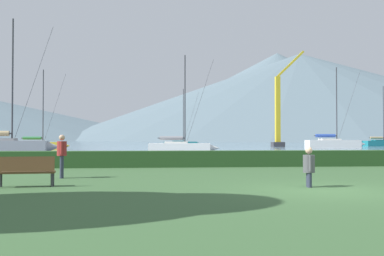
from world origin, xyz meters
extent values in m
plane|color=#385B33|center=(0.00, 0.00, 0.00)|extent=(1000.00, 1000.00, 0.00)
cube|color=slate|center=(0.00, 137.00, 0.00)|extent=(320.00, 246.00, 0.00)
cube|color=#284C23|center=(0.00, 11.00, 0.42)|extent=(80.00, 1.20, 0.84)
cube|color=white|center=(21.60, 50.60, 0.60)|extent=(7.65, 2.93, 1.19)
cone|color=white|center=(25.91, 50.41, 0.60)|extent=(1.34, 1.07, 1.01)
cube|color=silver|center=(21.17, 50.62, 1.03)|extent=(2.88, 1.94, 0.75)
cylinder|color=#333338|center=(22.25, 50.57, 6.26)|extent=(0.15, 0.15, 11.23)
cylinder|color=#333338|center=(20.56, 50.65, 1.84)|extent=(3.40, 0.28, 0.13)
cylinder|color=#2847A3|center=(20.56, 50.65, 1.84)|extent=(2.90, 0.60, 0.47)
cylinder|color=#333338|center=(24.03, 50.49, 5.98)|extent=(3.58, 0.19, 10.68)
cube|color=#19707A|center=(36.75, 64.95, 0.50)|extent=(6.43, 2.55, 0.99)
cube|color=#16646E|center=(36.39, 64.93, 0.86)|extent=(2.43, 1.66, 0.63)
cylinder|color=#333338|center=(37.29, 64.98, 5.75)|extent=(0.13, 0.13, 10.42)
cylinder|color=#333338|center=(35.88, 64.89, 1.54)|extent=(2.84, 0.28, 0.11)
cylinder|color=tan|center=(35.88, 64.89, 1.54)|extent=(2.43, 0.55, 0.40)
cube|color=gold|center=(-19.34, 46.95, 0.49)|extent=(6.30, 2.55, 0.97)
cone|color=gold|center=(-15.82, 46.70, 0.49)|extent=(1.11, 0.90, 0.82)
cube|color=gold|center=(-19.69, 46.98, 0.84)|extent=(2.39, 1.64, 0.62)
cylinder|color=#333338|center=(-18.81, 46.91, 5.46)|extent=(0.12, 0.12, 9.85)
cylinder|color=#333338|center=(-20.20, 47.01, 1.50)|extent=(2.78, 0.30, 0.11)
cylinder|color=#2D7542|center=(-20.20, 47.01, 1.50)|extent=(2.38, 0.56, 0.39)
cylinder|color=#333338|center=(-17.36, 46.81, 5.21)|extent=(2.93, 0.24, 9.37)
cube|color=#9E9EA3|center=(-19.02, 32.19, 0.63)|extent=(8.20, 3.33, 1.26)
cone|color=#9E9EA3|center=(-14.45, 32.52, 0.63)|extent=(1.45, 1.17, 1.07)
cube|color=gray|center=(-19.48, 32.16, 1.09)|extent=(3.11, 2.14, 0.80)
cylinder|color=#333338|center=(-18.33, 32.24, 6.92)|extent=(0.16, 0.16, 12.46)
cylinder|color=#333338|center=(-16.45, 32.38, 6.61)|extent=(3.80, 0.31, 11.84)
cube|color=white|center=(-2.01, 32.74, 0.49)|extent=(6.39, 2.91, 0.97)
cone|color=white|center=(1.48, 32.27, 0.49)|extent=(1.16, 0.96, 0.82)
cube|color=silver|center=(-2.36, 32.78, 0.84)|extent=(2.46, 1.77, 0.62)
cylinder|color=#333338|center=(-1.49, 32.67, 5.24)|extent=(0.12, 0.12, 9.42)
cylinder|color=#333338|center=(-2.86, 32.85, 1.50)|extent=(2.76, 0.47, 0.11)
cylinder|color=gray|center=(-2.86, 32.85, 1.50)|extent=(2.39, 0.69, 0.39)
cylinder|color=#333338|center=(-0.05, 32.48, 5.01)|extent=(2.91, 0.41, 8.96)
cube|color=#19707A|center=(0.16, 62.84, 0.44)|extent=(5.71, 2.26, 0.88)
cone|color=#19707A|center=(3.35, 62.64, 0.44)|extent=(1.00, 0.81, 0.75)
cube|color=#16646E|center=(-0.16, 62.86, 0.76)|extent=(2.16, 1.47, 0.56)
cylinder|color=#333338|center=(0.64, 62.81, 5.15)|extent=(0.11, 0.11, 9.33)
cylinder|color=#333338|center=(-0.62, 62.89, 1.36)|extent=(2.52, 0.25, 0.10)
cylinder|color=#2D7542|center=(-0.62, 62.89, 1.36)|extent=(2.16, 0.48, 0.35)
cylinder|color=#333338|center=(1.96, 62.73, 4.91)|extent=(2.66, 0.19, 8.87)
cube|color=brown|center=(-8.90, 1.87, 0.45)|extent=(1.76, 0.63, 0.06)
cube|color=brown|center=(-8.88, 1.68, 0.73)|extent=(1.73, 0.31, 0.45)
cylinder|color=#333338|center=(-8.14, 2.11, 0.23)|extent=(0.08, 0.08, 0.45)
cylinder|color=#333338|center=(-9.69, 1.95, 0.23)|extent=(0.08, 0.08, 0.45)
cylinder|color=#333338|center=(-8.11, 1.78, 0.23)|extent=(0.08, 0.08, 0.45)
cylinder|color=#2D3347|center=(-0.16, 0.86, 0.23)|extent=(0.14, 0.14, 0.45)
cylinder|color=#2D3347|center=(-0.12, 1.04, 0.23)|extent=(0.14, 0.14, 0.45)
cylinder|color=#4C4C51|center=(-0.14, 0.95, 0.73)|extent=(0.36, 0.36, 0.55)
cylinder|color=#4C4C51|center=(-0.18, 0.71, 0.75)|extent=(0.09, 0.09, 0.49)
cylinder|color=#4C4C51|center=(-0.10, 1.18, 0.75)|extent=(0.09, 0.09, 0.49)
sphere|color=tan|center=(-0.14, 0.95, 1.14)|extent=(0.22, 0.22, 0.22)
cylinder|color=#2D3347|center=(-8.37, 4.74, 0.42)|extent=(0.14, 0.14, 0.85)
cylinder|color=#2D3347|center=(-8.40, 4.92, 0.42)|extent=(0.14, 0.14, 0.85)
cylinder|color=maroon|center=(-8.39, 4.83, 1.12)|extent=(0.36, 0.36, 0.55)
cylinder|color=maroon|center=(-8.35, 4.59, 1.15)|extent=(0.09, 0.09, 0.50)
cylinder|color=maroon|center=(-8.42, 5.06, 1.15)|extent=(0.09, 0.09, 0.50)
sphere|color=tan|center=(-8.39, 4.83, 1.54)|extent=(0.22, 0.22, 0.22)
cube|color=#333338|center=(17.05, 63.05, 0.40)|extent=(2.00, 2.00, 0.80)
cube|color=gold|center=(17.05, 63.05, 6.48)|extent=(0.80, 0.80, 11.35)
cube|color=gold|center=(19.38, 63.05, 14.39)|extent=(4.90, 0.36, 4.73)
cone|color=slate|center=(103.66, 360.07, 37.01)|extent=(281.03, 281.03, 74.03)
cone|color=slate|center=(100.17, 292.12, 30.32)|extent=(334.14, 334.14, 60.64)
camera|label=1|loc=(-5.08, -12.55, 1.53)|focal=41.88mm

